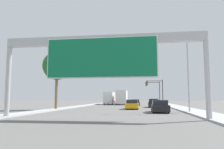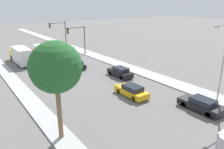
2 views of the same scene
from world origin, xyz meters
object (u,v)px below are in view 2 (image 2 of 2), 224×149
(truck_box_primary, at_px, (43,54))
(car_near_left, at_px, (201,105))
(car_near_right, at_px, (132,91))
(traffic_light_near_intersection, at_px, (79,36))
(palm_tree_background, at_px, (56,68))
(street_lamp_right, at_px, (222,58))
(truck_box_secondary, at_px, (21,55))
(car_mid_center, at_px, (120,72))
(car_far_center, at_px, (76,65))
(traffic_light_mid_block, at_px, (60,31))

(truck_box_primary, bearing_deg, car_near_left, -76.41)
(car_near_right, relative_size, traffic_light_near_intersection, 0.73)
(palm_tree_background, relative_size, street_lamp_right, 0.93)
(car_near_left, distance_m, truck_box_secondary, 33.14)
(car_mid_center, relative_size, traffic_light_near_intersection, 0.72)
(car_near_left, height_order, truck_box_secondary, truck_box_secondary)
(palm_tree_background, bearing_deg, truck_box_primary, 73.79)
(car_near_left, relative_size, truck_box_primary, 0.58)
(palm_tree_background, bearing_deg, street_lamp_right, -12.90)
(car_far_center, distance_m, street_lamp_right, 23.87)
(car_mid_center, distance_m, car_near_left, 14.13)
(truck_box_secondary, bearing_deg, street_lamp_right, -66.69)
(traffic_light_near_intersection, bearing_deg, car_mid_center, -96.37)
(truck_box_secondary, bearing_deg, truck_box_primary, -35.06)
(car_far_center, xyz_separation_m, street_lamp_right, (6.53, -22.48, 4.70))
(palm_tree_background, bearing_deg, traffic_light_near_intersection, 59.29)
(car_mid_center, bearing_deg, palm_tree_background, -144.60)
(traffic_light_near_intersection, xyz_separation_m, palm_tree_background, (-16.17, -27.22, 2.02))
(truck_box_primary, bearing_deg, car_mid_center, -64.74)
(car_far_center, relative_size, street_lamp_right, 0.50)
(street_lamp_right, bearing_deg, truck_box_primary, 109.12)
(truck_box_secondary, height_order, palm_tree_background, palm_tree_background)
(car_mid_center, distance_m, street_lamp_right, 15.14)
(palm_tree_background, bearing_deg, car_mid_center, 35.40)
(traffic_light_near_intersection, relative_size, street_lamp_right, 0.70)
(car_far_center, distance_m, traffic_light_near_intersection, 10.87)
(truck_box_secondary, height_order, street_lamp_right, street_lamp_right)
(traffic_light_mid_block, bearing_deg, street_lamp_right, -88.44)
(car_mid_center, bearing_deg, car_far_center, 112.66)
(car_mid_center, height_order, traffic_light_mid_block, traffic_light_mid_block)
(car_near_left, distance_m, traffic_light_mid_block, 41.43)
(car_near_right, distance_m, truck_box_primary, 21.96)
(car_near_left, xyz_separation_m, truck_box_primary, (-7.00, 28.96, 1.10))
(truck_box_primary, relative_size, traffic_light_near_intersection, 1.28)
(car_far_center, distance_m, traffic_light_mid_block, 19.84)
(truck_box_secondary, relative_size, traffic_light_near_intersection, 1.39)
(traffic_light_mid_block, bearing_deg, car_mid_center, -94.02)
(truck_box_primary, distance_m, street_lamp_right, 30.83)
(car_mid_center, bearing_deg, traffic_light_near_intersection, 83.63)
(truck_box_secondary, distance_m, traffic_light_mid_block, 16.06)
(truck_box_secondary, bearing_deg, car_near_left, -71.52)
(car_near_left, relative_size, truck_box_secondary, 0.54)
(car_near_right, height_order, traffic_light_near_intersection, traffic_light_near_intersection)
(traffic_light_near_intersection, bearing_deg, street_lamp_right, -87.94)
(car_near_right, bearing_deg, car_far_center, 90.00)
(traffic_light_near_intersection, bearing_deg, car_far_center, -121.86)
(car_mid_center, relative_size, truck_box_secondary, 0.52)
(truck_box_secondary, height_order, traffic_light_near_intersection, traffic_light_near_intersection)
(car_far_center, bearing_deg, street_lamp_right, -73.81)
(traffic_light_near_intersection, height_order, palm_tree_background, palm_tree_background)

